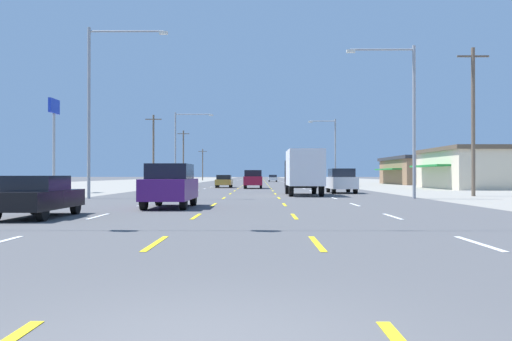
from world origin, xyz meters
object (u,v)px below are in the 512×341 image
Objects in this scene: sedan_inner_left_farther at (224,181)px; streetlight_right_row_1 at (332,147)px; suv_inner_left_near at (170,185)px; box_truck_inner_right_mid at (304,170)px; sedan_far_right_distant_a at (302,180)px; sedan_far_left_nearest at (38,196)px; sedan_far_right_farthest at (311,180)px; sedan_inner_right_distant_b at (273,178)px; pole_sign_left_row_1 at (54,123)px; streetlight_left_row_0 at (97,99)px; suv_center_turn_far at (253,179)px; streetlight_left_row_1 at (180,143)px; streetlight_right_row_0 at (407,109)px; suv_far_right_midfar at (341,180)px.

sedan_inner_left_farther is 15.31m from streetlight_right_row_1.
box_truck_inner_right_mid reaches higher than suv_inner_left_near.
box_truck_inner_right_mid is at bearing -94.33° from sedan_far_right_distant_a.
sedan_far_left_nearest and sedan_far_right_farthest have the same top height.
streetlight_right_row_1 is at bearing -81.84° from sedan_inner_right_distant_b.
streetlight_left_row_0 is at bearing -58.11° from pole_sign_left_row_1.
streetlight_right_row_1 reaches higher than sedan_far_left_nearest.
suv_center_turn_far is at bearing 84.32° from suv_inner_left_near.
box_truck_inner_right_mid reaches higher than sedan_inner_right_distant_b.
sedan_far_left_nearest is 94.86m from sedan_inner_right_distant_b.
box_truck_inner_right_mid is 19.81m from suv_center_turn_far.
streetlight_left_row_1 is 19.39m from streetlight_right_row_1.
suv_center_turn_far is 26.99m from streetlight_left_row_0.
sedan_inner_left_farther is 51.55m from sedan_inner_right_distant_b.
sedan_far_right_distant_a is (10.40, 18.44, 0.00)m from sedan_inner_left_farther.
streetlight_left_row_1 is (-9.43, 9.88, 4.53)m from suv_center_turn_far.
sedan_far_right_farthest and sedan_inner_right_distant_b have the same top height.
sedan_far_left_nearest is at bearing -106.09° from sedan_far_right_farthest.
streetlight_right_row_0 reaches higher than sedan_far_left_nearest.
streetlight_left_row_1 is at bearing 133.66° from suv_center_turn_far.
streetlight_right_row_1 is at bearing -6.27° from sedan_far_right_farthest.
sedan_far_right_distant_a is at bearing -83.90° from sedan_inner_right_distant_b.
pole_sign_left_row_1 is 35.26m from streetlight_right_row_1.
sedan_far_right_farthest is at bearing 1.00° from streetlight_left_row_1.
box_truck_inner_right_mid is at bearing -89.73° from sedan_inner_right_distant_b.
pole_sign_left_row_1 is at bearing -106.39° from sedan_inner_right_distant_b.
suv_far_right_midfar is at bearing -59.61° from sedan_inner_left_farther.
pole_sign_left_row_1 reaches higher than sedan_inner_left_farther.
sedan_inner_left_farther is at bearing -119.41° from sedan_far_right_distant_a.
sedan_far_right_distant_a is (10.38, 55.97, -0.27)m from suv_inner_left_near.
sedan_far_right_farthest is at bearing 73.91° from sedan_far_left_nearest.
suv_far_right_midfar is 30.02m from streetlight_left_row_1.
pole_sign_left_row_1 is at bearing 122.69° from suv_inner_left_near.
streetlight_right_row_1 reaches higher than suv_center_turn_far.
suv_inner_left_near is 88.88m from sedan_inner_right_distant_b.
streetlight_left_row_0 is at bearing -90.06° from streetlight_left_row_1.
streetlight_left_row_0 is at bearing -119.29° from streetlight_right_row_1.
sedan_inner_right_distant_b is at bearing 94.85° from sedan_far_right_farthest.
suv_inner_left_near and suv_far_right_midfar have the same top height.
suv_inner_left_near is at bearing -89.98° from sedan_inner_left_farther.
suv_center_turn_far reaches higher than sedan_inner_right_distant_b.
sedan_far_right_farthest is at bearing 64.34° from streetlight_left_row_0.
suv_far_right_midfar is at bearing -55.63° from streetlight_left_row_1.
sedan_far_right_distant_a is at bearing 93.49° from streetlight_right_row_0.
sedan_far_right_distant_a is at bearing 77.16° from sedan_far_left_nearest.
pole_sign_left_row_1 reaches higher than sedan_far_right_farthest.
sedan_far_right_farthest is at bearing 83.39° from box_truck_inner_right_mid.
sedan_far_right_farthest is at bearing -85.15° from sedan_inner_right_distant_b.
streetlight_left_row_0 is at bearing -148.93° from suv_far_right_midfar.
streetlight_left_row_0 is at bearing -109.39° from sedan_far_right_distant_a.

